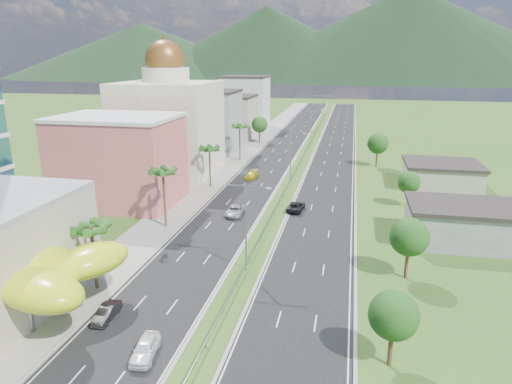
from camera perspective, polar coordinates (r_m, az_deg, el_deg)
The scene contains 33 objects.
ground at distance 48.53m, azimuth -3.99°, elevation -14.86°, with size 500.00×500.00×0.00m, color #2D5119.
road_left at distance 133.56m, azimuth 3.40°, elevation 5.66°, with size 11.00×260.00×0.04m, color black.
road_right at distance 132.24m, azimuth 9.86°, elevation 5.33°, with size 11.00×260.00×0.04m, color black.
sidewalk_left at distance 135.24m, azimuth -0.61°, elevation 5.84°, with size 7.00×260.00×0.12m, color gray.
median_guardrail at distance 115.01m, azimuth 5.76°, elevation 4.12°, with size 0.10×216.06×0.76m.
streetlight_median_b at distance 54.35m, azimuth -1.28°, elevation -3.36°, with size 6.04×0.25×11.00m.
streetlight_median_c at distance 92.37m, azimuth 4.36°, elevation 4.97°, with size 6.04×0.25×11.00m.
streetlight_median_d at distance 136.51m, azimuth 6.91°, elevation 8.67°, with size 6.04×0.25×11.00m.
streetlight_median_e at distance 181.07m, azimuth 8.23°, elevation 10.55°, with size 6.04×0.25×11.00m.
lime_canopy at distance 51.89m, azimuth -27.45°, elevation -8.44°, with size 18.00×15.00×7.40m.
pink_shophouse at distance 83.89m, azimuth -16.73°, elevation 3.64°, with size 20.00×15.00×15.00m, color #CE6054.
domed_building at distance 103.65m, azimuth -10.90°, elevation 8.57°, with size 20.00×20.00×28.70m.
midrise_grey at distance 127.01m, azimuth -6.06°, elevation 8.68°, with size 16.00×15.00×16.00m, color gray.
midrise_beige at distance 148.12m, azimuth -3.43°, elevation 9.28°, with size 16.00×15.00×13.00m, color #ABA18D.
midrise_white at distance 170.00m, azimuth -1.38°, elevation 11.09°, with size 16.00×15.00×18.00m, color silver.
shed_near at distance 70.55m, azimuth 24.57°, elevation -3.82°, with size 15.00×10.00×5.00m, color gray.
shed_far at distance 99.22m, azimuth 22.15°, elevation 1.89°, with size 14.00×12.00×4.40m, color #ABA18D.
palm_tree_b at distance 53.04m, azimuth -19.94°, elevation -4.56°, with size 3.60×3.60×8.10m.
palm_tree_c at distance 69.51m, azimuth -11.56°, elevation 2.27°, with size 3.60×3.60×9.60m.
palm_tree_d at distance 90.74m, azimuth -5.84°, elevation 5.23°, with size 3.60×3.60×8.60m.
palm_tree_e at distance 114.32m, azimuth -2.06°, elevation 8.04°, with size 3.60×3.60×9.40m.
leafy_tree_lfar at distance 138.86m, azimuth 0.45°, elevation 8.43°, with size 4.90×4.90×8.05m.
leafy_tree_ra at distance 40.58m, azimuth 16.82°, elevation -14.57°, with size 4.20×4.20×6.90m.
leafy_tree_rb at distance 55.99m, azimuth 18.61°, elevation -5.38°, with size 4.55×4.55×7.47m.
leafy_tree_rc at distance 83.08m, azimuth 18.59°, elevation 1.13°, with size 3.85×3.85×6.33m.
leafy_tree_rd at distance 111.67m, azimuth 14.98°, elevation 5.87°, with size 4.90×4.90×8.05m.
mountain_ridge at distance 492.76m, azimuth 17.93°, elevation 12.88°, with size 860.00×140.00×90.00m, color black, non-canonical shape.
car_white_near_left at distance 43.16m, azimuth -13.69°, elevation -18.47°, with size 1.86×4.61×1.57m, color white.
car_dark_left at distance 49.40m, azimuth -18.18°, elevation -14.13°, with size 1.47×4.21×1.39m, color black.
car_silver_mid_left at distance 75.50m, azimuth -2.64°, elevation -2.35°, with size 2.53×5.49×1.53m, color #A1A4A9.
car_yellow_far_left at distance 98.28m, azimuth -0.53°, elevation 2.13°, with size 1.99×4.89×1.42m, color gold.
car_dark_far_right at distance 77.89m, azimuth 5.00°, elevation -1.81°, with size 2.48×5.39×1.50m, color black.
motorcycle at distance 60.50m, azimuth -11.37°, elevation -7.74°, with size 0.62×2.05×1.31m, color black.
Camera 1 is at (11.67, -39.74, 25.30)m, focal length 32.00 mm.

